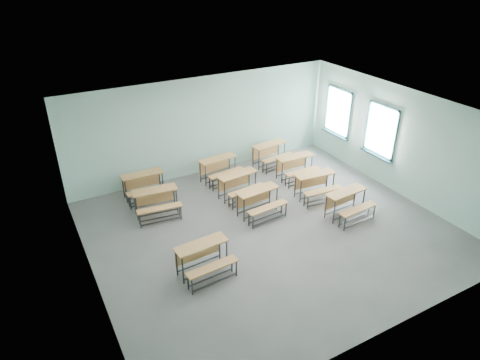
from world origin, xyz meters
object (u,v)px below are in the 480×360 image
object	(u,v)px
desk_unit_r1c1	(260,199)
desk_unit_r2c1	(239,183)
desk_unit_r0c2	(348,201)
desk_unit_r3c1	(220,166)
desk_unit_r1c2	(317,182)
desk_unit_r3c0	(144,183)
desk_unit_r3c2	(271,152)
desk_unit_r2c0	(156,199)
desk_unit_r0c0	(204,255)
desk_unit_r2c2	(296,164)

from	to	relation	value
desk_unit_r1c1	desk_unit_r2c1	size ratio (longest dim) A/B	0.99
desk_unit_r0c2	desk_unit_r3c1	bearing A→B (deg)	116.74
desk_unit_r1c1	desk_unit_r1c2	xyz separation A→B (m)	(1.97, 0.01, 0.00)
desk_unit_r1c2	desk_unit_r3c0	distance (m)	5.11
desk_unit_r3c2	desk_unit_r2c0	bearing A→B (deg)	-171.98
desk_unit_r3c0	desk_unit_r3c2	size ratio (longest dim) A/B	0.95
desk_unit_r1c2	desk_unit_r3c0	bearing A→B (deg)	156.90
desk_unit_r1c1	desk_unit_r3c0	size ratio (longest dim) A/B	1.04
desk_unit_r1c1	desk_unit_r1c2	bearing A→B (deg)	-4.49
desk_unit_r1c2	desk_unit_r2c1	bearing A→B (deg)	156.89
desk_unit_r0c2	desk_unit_r3c1	xyz separation A→B (m)	(-2.15, 3.60, 0.00)
desk_unit_r1c1	desk_unit_r2c0	bearing A→B (deg)	146.55
desk_unit_r0c0	desk_unit_r2c2	bearing A→B (deg)	28.10
desk_unit_r0c0	desk_unit_r2c0	size ratio (longest dim) A/B	0.97
desk_unit_r0c0	desk_unit_r1c1	xyz separation A→B (m)	(2.38, 1.52, 0.00)
desk_unit_r0c2	desk_unit_r2c0	world-z (taller)	same
desk_unit_r0c2	desk_unit_r3c0	xyz separation A→B (m)	(-4.60, 3.71, 0.00)
desk_unit_r1c2	desk_unit_r3c1	distance (m)	3.11
desk_unit_r2c1	desk_unit_r3c0	size ratio (longest dim) A/B	1.05
desk_unit_r3c0	desk_unit_r3c2	world-z (taller)	same
desk_unit_r2c0	desk_unit_r3c2	distance (m)	4.63
desk_unit_r1c1	desk_unit_r2c2	bearing A→B (deg)	26.34
desk_unit_r0c0	desk_unit_r1c2	size ratio (longest dim) A/B	0.98
desk_unit_r2c1	desk_unit_r1c1	bearing A→B (deg)	-94.18
desk_unit_r2c2	desk_unit_r3c2	distance (m)	1.24
desk_unit_r2c1	desk_unit_r0c0	bearing A→B (deg)	-137.76
desk_unit_r1c1	desk_unit_r3c0	distance (m)	3.52
desk_unit_r1c1	desk_unit_r2c0	size ratio (longest dim) A/B	0.98
desk_unit_r2c2	desk_unit_r3c2	world-z (taller)	same
desk_unit_r1c1	desk_unit_r2c1	world-z (taller)	same
desk_unit_r1c1	desk_unit_r3c1	bearing A→B (deg)	86.79
desk_unit_r1c1	desk_unit_r3c2	bearing A→B (deg)	47.18
desk_unit_r2c1	desk_unit_r3c1	bearing A→B (deg)	85.44
desk_unit_r1c2	desk_unit_r2c2	distance (m)	1.30
desk_unit_r0c2	desk_unit_r1c1	xyz separation A→B (m)	(-2.08, 1.24, 0.00)
desk_unit_r1c1	desk_unit_r2c0	world-z (taller)	same
desk_unit_r0c2	desk_unit_r2c2	world-z (taller)	same
desk_unit_r2c1	desk_unit_r3c1	world-z (taller)	same
desk_unit_r1c2	desk_unit_r2c1	size ratio (longest dim) A/B	1.00
desk_unit_r2c1	desk_unit_r3c1	distance (m)	1.25
desk_unit_r3c1	desk_unit_r1c2	bearing A→B (deg)	-55.76
desk_unit_r0c2	desk_unit_r3c1	size ratio (longest dim) A/B	0.98
desk_unit_r1c2	desk_unit_r3c2	distance (m)	2.52
desk_unit_r2c1	desk_unit_r2c0	bearing A→B (deg)	168.05
desk_unit_r1c2	desk_unit_r0c0	bearing A→B (deg)	-155.00
desk_unit_r1c1	desk_unit_r2c2	distance (m)	2.52
desk_unit_r0c2	desk_unit_r1c1	world-z (taller)	same
desk_unit_r0c2	desk_unit_r3c2	world-z (taller)	same
desk_unit_r3c0	desk_unit_r3c2	distance (m)	4.49
desk_unit_r0c0	desk_unit_r2c0	bearing A→B (deg)	88.75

